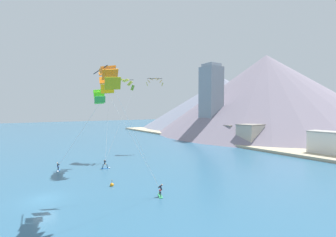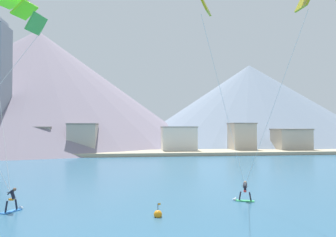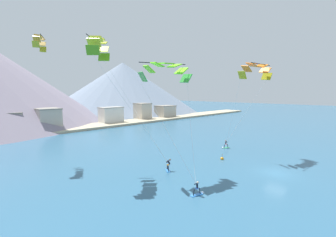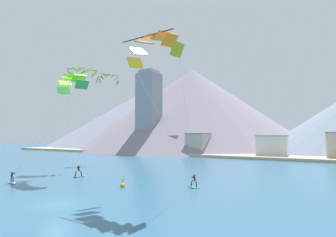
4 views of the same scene
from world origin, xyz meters
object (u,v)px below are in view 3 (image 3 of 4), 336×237
at_px(kitesurfer_near_trail, 199,191).
at_px(parafoil_kite_near_trail, 166,70).
at_px(kitesurfer_mid_center, 225,146).
at_px(parafoil_kite_distant_high_outer, 40,41).
at_px(parafoil_kite_near_lead, 99,47).
at_px(race_marker_buoy, 222,159).
at_px(kitesurfer_near_lead, 168,166).
at_px(parafoil_kite_mid_center, 256,69).

bearing_deg(kitesurfer_near_trail, parafoil_kite_near_trail, 75.20).
height_order(kitesurfer_mid_center, parafoil_kite_near_trail, parafoil_kite_near_trail).
relative_size(parafoil_kite_near_trail, parafoil_kite_distant_high_outer, 3.12).
bearing_deg(parafoil_kite_near_lead, parafoil_kite_distant_high_outer, 108.77).
relative_size(kitesurfer_near_trail, race_marker_buoy, 1.75).
bearing_deg(parafoil_kite_distant_high_outer, kitesurfer_near_trail, -73.27).
xyz_separation_m(kitesurfer_near_trail, parafoil_kite_near_lead, (-3.71, 13.81, 16.53)).
xyz_separation_m(kitesurfer_near_lead, parafoil_kite_distant_high_outer, (-10.60, 17.28, 18.25)).
height_order(kitesurfer_near_trail, parafoil_kite_near_lead, parafoil_kite_near_lead).
xyz_separation_m(kitesurfer_near_lead, parafoil_kite_mid_center, (15.68, -5.15, 14.24)).
height_order(kitesurfer_mid_center, parafoil_kite_mid_center, parafoil_kite_mid_center).
bearing_deg(parafoil_kite_near_trail, race_marker_buoy, -9.30).
xyz_separation_m(parafoil_kite_distant_high_outer, race_marker_buoy, (20.55, -19.91, -18.66)).
bearing_deg(parafoil_kite_near_trail, parafoil_kite_distant_high_outer, 117.39).
xyz_separation_m(parafoil_kite_near_lead, race_marker_buoy, (16.73, -8.68, -16.82)).
bearing_deg(parafoil_kite_distant_high_outer, parafoil_kite_near_trail, -62.61).
relative_size(kitesurfer_near_lead, kitesurfer_near_trail, 1.00).
relative_size(kitesurfer_near_trail, parafoil_kite_near_lead, 0.11).
distance_m(parafoil_kite_near_lead, parafoil_kite_mid_center, 25.19).
height_order(kitesurfer_near_lead, parafoil_kite_near_lead, parafoil_kite_near_lead).
relative_size(kitesurfer_mid_center, parafoil_kite_near_lead, 0.11).
bearing_deg(parafoil_kite_distant_high_outer, parafoil_kite_near_lead, -71.23).
bearing_deg(parafoil_kite_distant_high_outer, kitesurfer_mid_center, -30.30).
bearing_deg(kitesurfer_near_lead, kitesurfer_mid_center, 3.69).
bearing_deg(parafoil_kite_mid_center, parafoil_kite_distant_high_outer, 139.53).
bearing_deg(race_marker_buoy, kitesurfer_mid_center, 27.65).
height_order(kitesurfer_near_trail, parafoil_kite_mid_center, parafoil_kite_mid_center).
bearing_deg(parafoil_kite_near_lead, kitesurfer_near_lead, -41.72).
height_order(kitesurfer_near_lead, kitesurfer_mid_center, kitesurfer_near_lead).
bearing_deg(kitesurfer_near_lead, parafoil_kite_mid_center, -18.17).
relative_size(kitesurfer_mid_center, parafoil_kite_near_trail, 0.13).
height_order(kitesurfer_near_trail, kitesurfer_mid_center, kitesurfer_mid_center).
distance_m(kitesurfer_mid_center, parafoil_kite_distant_high_outer, 36.94).
relative_size(parafoil_kite_near_lead, race_marker_buoy, 16.28).
bearing_deg(kitesurfer_near_trail, parafoil_kite_near_lead, 105.04).
bearing_deg(parafoil_kite_mid_center, kitesurfer_near_trail, -172.04).
bearing_deg(kitesurfer_mid_center, parafoil_kite_distant_high_outer, 149.70).
bearing_deg(kitesurfer_near_lead, parafoil_kite_near_lead, 138.28).
height_order(kitesurfer_mid_center, parafoil_kite_near_lead, parafoil_kite_near_lead).
distance_m(kitesurfer_near_trail, kitesurfer_mid_center, 22.02).
xyz_separation_m(kitesurfer_mid_center, race_marker_buoy, (-7.14, -3.74, -0.30)).
xyz_separation_m(kitesurfer_near_lead, kitesurfer_mid_center, (17.09, 1.10, -0.11)).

